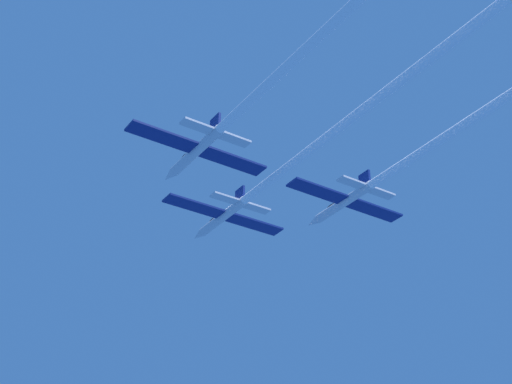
{
  "coord_description": "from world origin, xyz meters",
  "views": [
    {
      "loc": [
        -39.33,
        -66.67,
        -41.54
      ],
      "look_at": [
        0.27,
        -6.52,
        0.36
      ],
      "focal_mm": 53.85,
      "sensor_mm": 36.0,
      "label": 1
    }
  ],
  "objects": [
    {
      "name": "jet_lead",
      "position": [
        0.13,
        -16.82,
        0.3
      ],
      "size": [
        15.09,
        55.56,
        2.5
      ],
      "color": "silver"
    },
    {
      "name": "jet_left_wing",
      "position": [
        -9.23,
        -30.5,
        0.29
      ],
      "size": [
        15.09,
        62.79,
        2.5
      ],
      "color": "silver"
    },
    {
      "name": "jet_right_wing",
      "position": [
        9.91,
        -27.4,
        0.54
      ],
      "size": [
        15.09,
        56.86,
        2.5
      ],
      "color": "silver"
    }
  ]
}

